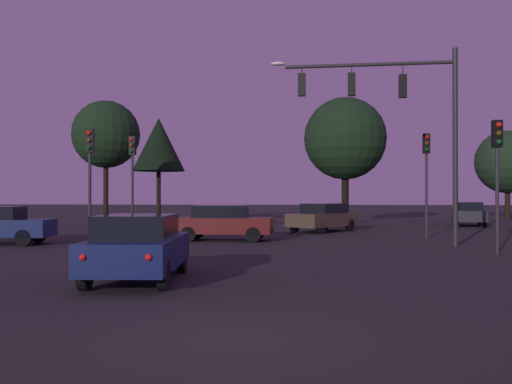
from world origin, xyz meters
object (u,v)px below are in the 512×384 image
Objects in this scene: traffic_light_median at (90,163)px; car_crossing_left at (223,222)px; traffic_signal_mast_arm at (396,107)px; car_nearside_lane at (138,246)px; traffic_light_corner_right at (497,159)px; tree_lot_edge at (159,145)px; traffic_light_corner_left at (132,166)px; traffic_light_far_side at (426,165)px; tree_behind_sign at (106,135)px; car_parked_lot at (469,213)px; tree_center_horizon at (507,162)px; car_far_lane at (323,217)px; tree_left_far at (345,139)px.

traffic_light_median reaches higher than car_crossing_left.
traffic_signal_mast_arm is 1.77× the size of car_nearside_lane.
tree_lot_edge reaches higher than traffic_light_corner_right.
car_nearside_lane is 29.94m from tree_lot_edge.
car_crossing_left is at bearing -25.84° from traffic_light_corner_left.
tree_behind_sign reaches higher than traffic_light_far_side.
traffic_light_far_side is 12.34m from car_parked_lot.
traffic_light_corner_left reaches higher than car_crossing_left.
car_parked_lot is at bearing -121.99° from tree_center_horizon.
car_far_lane is (-4.49, 4.29, -2.56)m from traffic_light_far_side.
tree_center_horizon is at bearing 46.45° from traffic_light_median.
car_nearside_lane is at bearing -120.82° from tree_center_horizon.
traffic_light_corner_left is at bearing -150.42° from car_parked_lot.
traffic_light_corner_right reaches higher than car_nearside_lane.
tree_left_far is at bearing 102.11° from traffic_light_far_side.
tree_left_far is (6.75, 26.18, 4.98)m from car_nearside_lane.
traffic_light_corner_left is 0.56× the size of tree_left_far.
traffic_signal_mast_arm is at bearing 52.61° from car_nearside_lane.
traffic_light_corner_right is at bearing -52.69° from tree_lot_edge.
traffic_light_median is at bearing -82.97° from tree_lot_edge.
traffic_signal_mast_arm is 0.99× the size of tree_lot_edge.
tree_left_far reaches higher than tree_behind_sign.
car_crossing_left is at bearing 88.10° from car_nearside_lane.
tree_center_horizon reaches higher than traffic_light_median.
tree_lot_edge reaches higher than traffic_light_corner_left.
tree_behind_sign reaches higher than traffic_light_corner_right.
traffic_light_far_side is 0.62× the size of tree_lot_edge.
tree_left_far reaches higher than car_crossing_left.
traffic_light_far_side reaches higher than car_parked_lot.
traffic_light_corner_right is 0.63× the size of tree_center_horizon.
tree_left_far is (1.80, 8.25, 4.98)m from car_far_lane.
car_nearside_lane is 39.10m from tree_center_horizon.
traffic_light_median is 0.60× the size of tree_behind_sign.
traffic_signal_mast_arm is 1.78× the size of car_parked_lot.
traffic_light_corner_left is at bearing 154.16° from car_crossing_left.
car_parked_lot is at bearing 76.79° from traffic_light_corner_right.
car_nearside_lane is at bearing -120.40° from car_parked_lot.
car_far_lane is at bearing -134.06° from tree_center_horizon.
traffic_light_corner_left is at bearing -141.27° from tree_center_horizon.
tree_center_horizon is (13.19, 7.24, -1.21)m from tree_left_far.
traffic_signal_mast_arm is 17.09m from car_parked_lot.
traffic_light_corner_left is at bearing -132.18° from tree_left_far.
tree_lot_edge reaches higher than tree_center_horizon.
car_parked_lot is 0.58× the size of tree_behind_sign.
traffic_light_median is 9.37m from car_nearside_lane.
traffic_signal_mast_arm reaches higher than car_parked_lot.
car_far_lane is at bearing 74.56° from car_nearside_lane.
tree_behind_sign reaches higher than car_parked_lot.
tree_lot_edge reaches higher than car_parked_lot.
tree_center_horizon is (12.50, 23.69, -0.83)m from traffic_signal_mast_arm.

